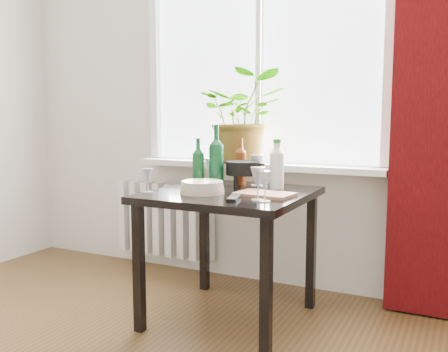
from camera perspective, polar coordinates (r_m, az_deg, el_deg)
The scene contains 19 objects.
window at distance 3.43m, azimuth 4.20°, elevation 14.30°, with size 1.72×0.08×1.62m.
windowsill at distance 3.35m, azimuth 3.62°, elevation 1.20°, with size 1.72×0.20×0.04m.
curtain at distance 3.05m, azimuth 23.47°, elevation 8.92°, with size 0.50×0.12×2.56m.
radiator at distance 3.80m, azimuth -6.77°, elevation -4.94°, with size 0.80×0.10×0.55m.
table at distance 2.80m, azimuth 0.70°, elevation -3.63°, with size 0.85×0.85×0.74m.
potted_plant at distance 3.31m, azimuth 2.15°, elevation 6.76°, with size 0.55×0.48×0.61m, color #3B7F22.
wine_bottle_left at distance 2.94m, azimuth -2.95°, elevation 1.58°, with size 0.07×0.07×0.29m, color #0D431B, non-canonical shape.
wine_bottle_right at distance 2.93m, azimuth -0.89°, elevation 2.40°, with size 0.09×0.09×0.38m, color #0D4420, non-canonical shape.
bottle_amber at distance 3.06m, azimuth 1.90°, elevation 1.76°, with size 0.07×0.07×0.29m, color #66280B, non-canonical shape.
cleaning_bottle at distance 2.89m, azimuth 6.06°, elevation 1.42°, with size 0.08×0.08×0.29m, color silver, non-canonical shape.
wineglass_front_right at distance 2.47m, azimuth 3.87°, elevation -0.86°, with size 0.07×0.07×0.17m, color #B1B8BF, non-canonical shape.
wineglass_far_right at distance 2.44m, azimuth 4.70°, elevation -1.16°, with size 0.07×0.07×0.16m, color white, non-canonical shape.
wineglass_back_center at distance 2.98m, azimuth 3.78°, elevation 0.70°, with size 0.08×0.08×0.19m, color silver, non-canonical shape.
wineglass_back_left at distance 3.08m, azimuth -1.64°, elevation 0.63°, with size 0.07×0.07×0.16m, color silver, non-canonical shape.
wineglass_front_left at distance 2.75m, azimuth -8.69°, elevation -0.50°, with size 0.06×0.06×0.14m, color silver, non-canonical shape.
plate_stack at distance 2.71m, azimuth -2.51°, elevation -1.30°, with size 0.24×0.24×0.07m, color beige.
fondue_pot at distance 2.92m, azimuth 2.17°, elevation 0.20°, with size 0.23×0.20×0.16m, color black, non-canonical shape.
tv_remote at distance 2.50m, azimuth 1.15°, elevation -2.55°, with size 0.05×0.16×0.02m, color black.
cutting_board at distance 2.64m, azimuth 4.69°, elevation -2.08°, with size 0.30×0.19×0.02m, color #9A6245.
Camera 1 is at (1.29, -0.93, 1.17)m, focal length 40.00 mm.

